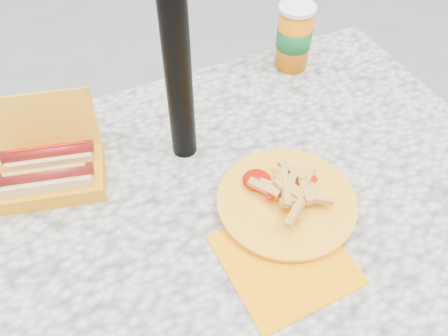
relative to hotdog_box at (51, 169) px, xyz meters
name	(u,v)px	position (x,y,z in m)	size (l,w,h in m)	color
picnic_table	(217,237)	(0.26, -0.19, -0.14)	(1.20, 0.80, 0.75)	beige
hotdog_box	(51,169)	(0.00, 0.00, 0.00)	(0.22, 0.19, 0.16)	#F6A31A
fries_plate	(286,204)	(0.38, -0.25, -0.02)	(0.30, 0.34, 0.05)	#FC9900
soda_cup	(294,37)	(0.61, 0.13, 0.05)	(0.09, 0.09, 0.16)	orange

